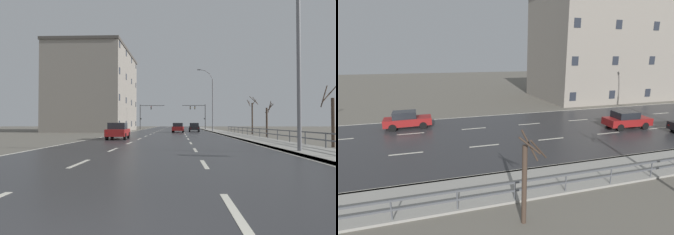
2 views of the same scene
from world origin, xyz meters
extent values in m
cube|color=#666056|center=(0.00, 48.00, -0.06)|extent=(160.00, 160.00, 0.12)
cube|color=beige|center=(-2.33, 18.20, 0.02)|extent=(0.16, 2.20, 0.01)
cube|color=beige|center=(-2.33, 23.60, 0.02)|extent=(0.16, 2.20, 0.01)
cube|color=beige|center=(-2.33, 29.00, 0.02)|extent=(0.16, 2.20, 0.01)
cube|color=beige|center=(-2.33, 34.40, 0.02)|extent=(0.16, 2.20, 0.01)
cube|color=beige|center=(-2.33, 39.80, 0.02)|extent=(0.16, 2.20, 0.01)
cube|color=beige|center=(-2.33, 45.20, 0.02)|extent=(0.16, 2.20, 0.01)
cube|color=beige|center=(-2.33, 50.60, 0.02)|extent=(0.16, 2.20, 0.01)
cube|color=beige|center=(2.33, 23.60, 0.02)|extent=(0.16, 2.20, 0.01)
cube|color=beige|center=(2.33, 29.00, 0.02)|extent=(0.16, 2.20, 0.01)
cube|color=beige|center=(2.33, 34.40, 0.02)|extent=(0.16, 2.20, 0.01)
cube|color=beige|center=(2.33, 39.80, 0.02)|extent=(0.16, 2.20, 0.01)
cube|color=beige|center=(2.33, 45.20, 0.02)|extent=(0.16, 2.20, 0.01)
cube|color=#515459|center=(9.85, 24.98, 0.95)|extent=(0.06, 38.65, 0.08)
cube|color=#515459|center=(9.85, 24.98, 0.55)|extent=(0.06, 38.65, 0.08)
cylinder|color=#515459|center=(9.85, 23.69, 0.50)|extent=(0.07, 0.07, 1.00)
cylinder|color=#515459|center=(9.85, 26.26, 0.50)|extent=(0.07, 0.07, 1.00)
cylinder|color=#515459|center=(9.85, 28.84, 0.50)|extent=(0.07, 0.07, 1.00)
cylinder|color=#515459|center=(9.85, 31.42, 0.50)|extent=(0.07, 0.07, 1.00)
cylinder|color=#515459|center=(9.85, 33.99, 0.50)|extent=(0.07, 0.07, 1.00)
cylinder|color=#515459|center=(9.85, 36.57, 0.50)|extent=(0.07, 0.07, 1.00)
cylinder|color=black|center=(3.40, 45.70, 0.33)|extent=(0.23, 0.66, 0.66)
cube|color=red|center=(3.54, 44.93, 0.65)|extent=(0.16, 0.04, 0.14)
cube|color=maroon|center=(1.39, 42.47, 0.65)|extent=(2.00, 4.20, 0.64)
cube|color=black|center=(1.37, 42.22, 1.27)|extent=(1.67, 2.09, 0.60)
cube|color=slate|center=(1.43, 43.17, 1.25)|extent=(1.41, 0.16, 0.51)
cylinder|color=black|center=(2.27, 43.69, 0.33)|extent=(0.26, 0.67, 0.66)
cylinder|color=black|center=(0.66, 43.79, 0.33)|extent=(0.26, 0.67, 0.66)
cylinder|color=black|center=(2.12, 41.16, 0.33)|extent=(0.26, 0.67, 0.66)
cylinder|color=black|center=(0.51, 41.25, 0.33)|extent=(0.26, 0.67, 0.66)
cube|color=red|center=(0.61, 40.49, 0.65)|extent=(0.16, 0.05, 0.14)
cube|color=red|center=(1.93, 40.41, 0.65)|extent=(0.16, 0.05, 0.14)
cube|color=maroon|center=(-4.31, 23.29, 0.65)|extent=(1.96, 4.18, 0.64)
cube|color=black|center=(-4.30, 23.04, 1.27)|extent=(1.66, 2.08, 0.60)
cube|color=slate|center=(-4.35, 23.99, 1.25)|extent=(1.41, 0.15, 0.51)
cylinder|color=black|center=(-3.57, 24.60, 0.33)|extent=(0.25, 0.67, 0.66)
cylinder|color=black|center=(-5.18, 24.52, 0.33)|extent=(0.25, 0.67, 0.66)
cylinder|color=black|center=(-3.44, 22.06, 0.33)|extent=(0.25, 0.67, 0.66)
cylinder|color=black|center=(-5.06, 21.98, 0.33)|extent=(0.25, 0.67, 0.66)
cube|color=red|center=(-4.87, 21.23, 0.65)|extent=(0.16, 0.05, 0.14)
cube|color=red|center=(-3.55, 21.30, 0.65)|extent=(0.16, 0.05, 0.14)
cube|color=gray|center=(-14.85, 51.54, 7.62)|extent=(13.03, 20.14, 15.23)
cube|color=#282D38|center=(-8.31, 42.67, 1.40)|extent=(0.04, 0.90, 1.10)
cube|color=#282D38|center=(-8.31, 48.59, 1.40)|extent=(0.04, 0.90, 1.10)
cube|color=#282D38|center=(-8.31, 54.50, 1.40)|extent=(0.04, 0.90, 1.10)
cube|color=#282D38|center=(-8.31, 42.67, 5.81)|extent=(0.04, 0.90, 1.10)
cube|color=#282D38|center=(-8.31, 48.59, 5.81)|extent=(0.04, 0.90, 1.10)
cube|color=#282D38|center=(-8.31, 54.50, 5.81)|extent=(0.04, 0.90, 1.10)
cube|color=#282D38|center=(-8.31, 42.67, 10.22)|extent=(0.04, 0.90, 1.10)
cube|color=#282D38|center=(-8.31, 48.59, 10.22)|extent=(0.04, 0.90, 1.10)
cube|color=#282D38|center=(-8.31, 54.50, 10.22)|extent=(0.04, 0.90, 1.10)
cylinder|color=#423328|center=(11.35, 28.71, 1.63)|extent=(0.20, 0.20, 3.26)
cylinder|color=#423328|center=(11.77, 29.07, 3.22)|extent=(0.71, 0.94, 1.04)
cylinder|color=#423328|center=(11.68, 28.76, 3.36)|extent=(0.18, 0.73, 1.29)
cylinder|color=#423328|center=(11.77, 28.73, 3.40)|extent=(0.10, 0.87, 0.77)
camera|label=1|loc=(1.37, -2.88, 1.54)|focal=29.71mm
camera|label=2|loc=(19.56, 25.53, 6.50)|focal=26.95mm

